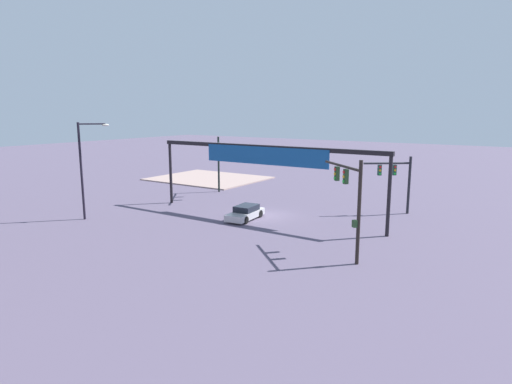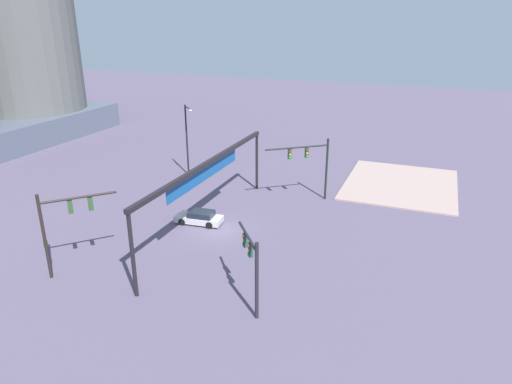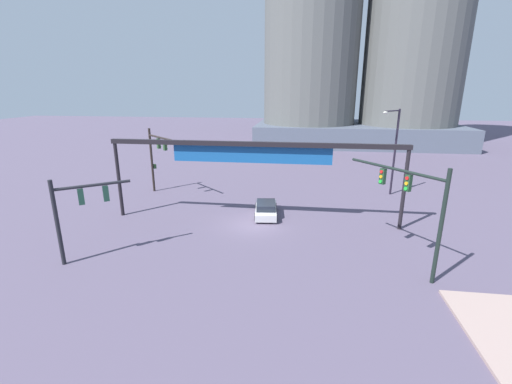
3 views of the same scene
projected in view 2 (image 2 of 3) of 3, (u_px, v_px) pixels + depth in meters
ground_plane at (217, 231)px, 40.71m from camera, size 199.50×199.50×0.00m
sidewalk_corner at (401, 184)px, 51.72m from camera, size 14.47×11.85×0.15m
traffic_signal_near_corner at (252, 260)px, 28.72m from camera, size 3.59×2.78×5.26m
traffic_signal_opposite_side at (61, 221)px, 32.45m from camera, size 4.00×3.96×6.43m
traffic_signal_cross_street at (312, 160)px, 45.81m from camera, size 4.17×5.31×6.40m
streetlamp_curved_arm at (187, 136)px, 53.00m from camera, size 2.00×1.96×8.36m
overhead_sign_gantry at (208, 172)px, 38.96m from camera, size 22.62×0.43×6.39m
sedan_car_approaching at (200, 218)px, 41.95m from camera, size 2.13×4.41×1.21m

